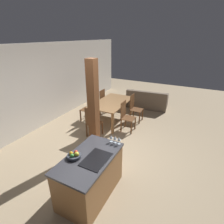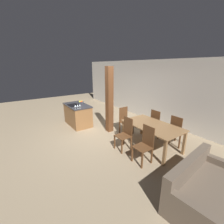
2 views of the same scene
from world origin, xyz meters
name	(u,v)px [view 1 (image 1 of 2)]	position (x,y,z in m)	size (l,w,h in m)	color
ground_plane	(108,154)	(0.00, 0.00, 0.00)	(16.00, 16.00, 0.00)	#9E896B
wall_back	(26,91)	(0.00, 2.83, 1.35)	(11.20, 0.08, 2.70)	silver
kitchen_island	(90,176)	(-1.26, -0.28, 0.44)	(1.37, 0.78, 0.89)	olive
fruit_bowl	(74,155)	(-1.39, -0.05, 0.93)	(0.25, 0.25, 0.12)	#383D47
wine_glass_near	(119,139)	(-0.65, -0.59, 1.01)	(0.07, 0.07, 0.16)	silver
wine_glass_middle	(115,138)	(-0.65, -0.51, 1.01)	(0.07, 0.07, 0.16)	silver
wine_glass_far	(111,137)	(-0.65, -0.42, 1.01)	(0.07, 0.07, 0.16)	silver
dining_table	(112,104)	(1.82, 0.83, 0.65)	(1.76, 1.02, 0.74)	olive
dining_chair_near_left	(126,116)	(1.42, 0.10, 0.51)	(0.40, 0.40, 0.99)	brown
dining_chair_near_right	(135,108)	(2.21, 0.10, 0.51)	(0.40, 0.40, 0.99)	brown
dining_chair_far_left	(89,108)	(1.42, 1.55, 0.51)	(0.40, 0.40, 0.99)	brown
dining_chair_far_right	(100,101)	(2.21, 1.55, 0.51)	(0.40, 0.40, 0.99)	brown
dining_chair_head_end	(93,122)	(0.56, 0.83, 0.51)	(0.40, 0.40, 0.99)	brown
couch	(147,101)	(3.74, 0.07, 0.27)	(1.05, 1.77, 0.78)	brown
timber_post	(94,108)	(0.07, 0.46, 1.22)	(0.22, 0.22, 2.43)	brown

